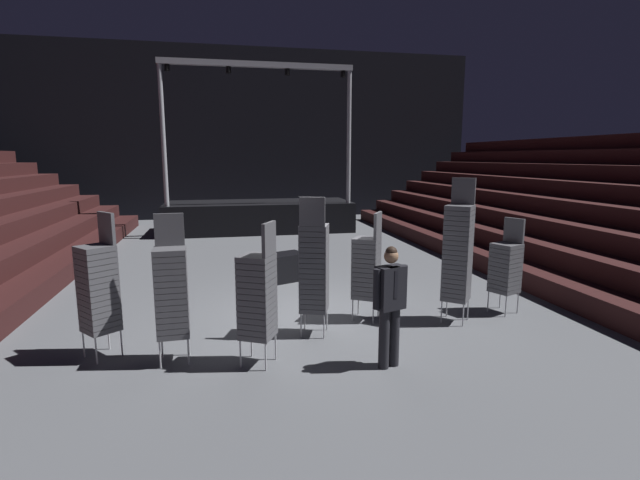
{
  "coord_description": "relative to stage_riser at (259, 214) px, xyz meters",
  "views": [
    {
      "loc": [
        -1.46,
        -8.33,
        2.92
      ],
      "look_at": [
        0.31,
        0.08,
        1.4
      ],
      "focal_mm": 26.45,
      "sensor_mm": 36.0,
      "label": 1
    }
  ],
  "objects": [
    {
      "name": "chair_stack_mid_left",
      "position": [
        -0.01,
        -11.46,
        0.47
      ],
      "size": [
        0.56,
        0.56,
        2.31
      ],
      "rotation": [
        0.0,
        0.0,
        5.94
      ],
      "color": "#B2B5BA",
      "rests_on": "ground_plane"
    },
    {
      "name": "chair_stack_rear_left",
      "position": [
        -1.01,
        -12.43,
        0.34
      ],
      "size": [
        0.59,
        0.59,
        2.05
      ],
      "rotation": [
        0.0,
        0.0,
        1.09
      ],
      "color": "#B2B5BA",
      "rests_on": "ground_plane"
    },
    {
      "name": "equipment_road_case",
      "position": [
        -0.02,
        -7.92,
        -0.36
      ],
      "size": [
        1.06,
        0.91,
        0.66
      ],
      "primitive_type": "cube",
      "rotation": [
        0.0,
        0.0,
        0.4
      ],
      "color": "black",
      "rests_on": "ground_plane"
    },
    {
      "name": "chair_stack_mid_right",
      "position": [
        -2.19,
        -12.12,
        0.38
      ],
      "size": [
        0.46,
        0.46,
        2.14
      ],
      "rotation": [
        0.0,
        0.0,
        3.18
      ],
      "color": "#B2B5BA",
      "rests_on": "ground_plane"
    },
    {
      "name": "man_with_tie",
      "position": [
        0.77,
        -12.91,
        0.29
      ],
      "size": [
        0.57,
        0.35,
        1.73
      ],
      "rotation": [
        0.0,
        0.0,
        3.47
      ],
      "color": "black",
      "rests_on": "ground_plane"
    },
    {
      "name": "arena_end_wall",
      "position": [
        -0.0,
        4.52,
        3.32
      ],
      "size": [
        22.0,
        0.3,
        8.0
      ],
      "primitive_type": "cube",
      "color": "black",
      "rests_on": "ground_plane"
    },
    {
      "name": "chair_stack_rear_right",
      "position": [
        -3.24,
        -11.71,
        0.38
      ],
      "size": [
        0.62,
        0.62,
        2.14
      ],
      "rotation": [
        0.0,
        0.0,
        2.26
      ],
      "color": "#B2B5BA",
      "rests_on": "ground_plane"
    },
    {
      "name": "stage_riser",
      "position": [
        0.0,
        0.0,
        0.0
      ],
      "size": [
        7.27,
        2.76,
        6.28
      ],
      "color": "black",
      "rests_on": "ground_plane"
    },
    {
      "name": "bleacher_bank_right",
      "position": [
        8.0,
        -9.48,
        1.12
      ],
      "size": [
        6.0,
        24.0,
        3.6
      ],
      "rotation": [
        0.0,
        0.0,
        -1.57
      ],
      "color": "black",
      "rests_on": "ground_plane"
    },
    {
      "name": "chair_stack_front_right",
      "position": [
        3.72,
        -11.11,
        0.22
      ],
      "size": [
        0.58,
        0.58,
        1.79
      ],
      "rotation": [
        0.0,
        0.0,
        1.98
      ],
      "color": "#B2B5BA",
      "rests_on": "ground_plane"
    },
    {
      "name": "chair_stack_front_left",
      "position": [
        1.06,
        -10.93,
        0.3
      ],
      "size": [
        0.61,
        0.61,
        1.96
      ],
      "rotation": [
        0.0,
        0.0,
        1.01
      ],
      "color": "#B2B5BA",
      "rests_on": "ground_plane"
    },
    {
      "name": "chair_stack_mid_centre",
      "position": [
        2.58,
        -11.38,
        0.59
      ],
      "size": [
        0.62,
        0.62,
        2.56
      ],
      "rotation": [
        0.0,
        0.0,
        2.43
      ],
      "color": "#B2B5BA",
      "rests_on": "ground_plane"
    },
    {
      "name": "ground_plane",
      "position": [
        -0.0,
        -10.48,
        -0.73
      ],
      "size": [
        22.0,
        30.0,
        0.1
      ],
      "primitive_type": "cube",
      "color": "#515459"
    }
  ]
}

